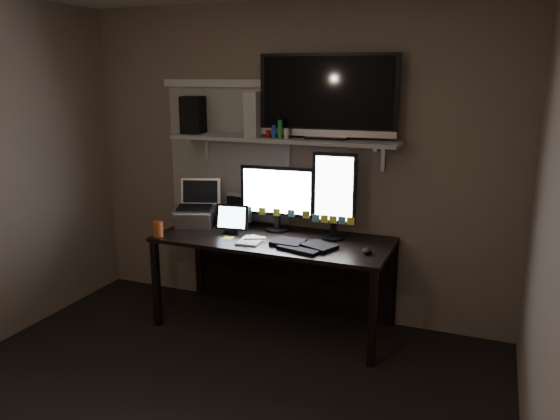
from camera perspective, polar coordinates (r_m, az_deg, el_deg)
The scene contains 19 objects.
back_wall at distance 4.42m, azimuth 1.13°, elevation 4.87°, with size 3.60×3.60×0.00m, color #786756.
right_wall at distance 2.41m, azimuth 27.15°, elevation -4.55°, with size 3.60×3.60×0.00m, color #786756.
window_blinds at distance 4.62m, azimuth -5.36°, elevation 5.84°, with size 1.10×0.02×1.10m, color beige.
desk at distance 4.36m, azimuth -0.08°, elevation -4.70°, with size 1.80×0.75×0.73m.
wall_shelf at distance 4.23m, azimuth 0.31°, elevation 7.40°, with size 1.80×0.35×0.03m, color #A3A29E.
monitor_landscape at distance 4.33m, azimuth -0.28°, elevation 1.25°, with size 0.61×0.06×0.53m, color black.
monitor_portrait at distance 4.12m, azimuth 5.69°, elevation 1.52°, with size 0.34×0.06×0.67m, color black.
keyboard at distance 3.99m, azimuth 2.45°, elevation -3.62°, with size 0.48×0.19×0.03m, color black.
mouse at distance 3.88m, azimuth 9.08°, elevation -4.23°, with size 0.07×0.10×0.04m, color black.
notepad at distance 4.10m, azimuth -3.09°, elevation -3.23°, with size 0.16×0.23×0.01m, color silver.
tablet at distance 4.30m, azimuth -4.96°, elevation -0.93°, with size 0.26×0.11×0.23m, color black.
file_sorter at distance 4.59m, azimuth -4.29°, elevation 0.12°, with size 0.19×0.09×0.25m, color black.
laptop at distance 4.52m, azimuth -8.96°, elevation 0.60°, with size 0.33×0.27×0.37m, color #BCBCC1.
cup at distance 4.32m, azimuth -12.64°, elevation -1.95°, with size 0.08×0.08×0.12m, color #9A431C.
sticky_notes at distance 4.20m, azimuth -3.42°, elevation -2.90°, with size 0.33×0.24×0.00m, color #F8FE45, non-canonical shape.
tv at distance 4.12m, azimuth 5.04°, elevation 11.72°, with size 1.04×0.19×0.62m, color black.
game_console at distance 4.30m, azimuth -2.43°, elevation 10.00°, with size 0.09×0.29×0.34m, color beige.
speaker at distance 4.57m, azimuth -9.07°, elevation 9.80°, with size 0.16×0.20×0.30m, color black.
bottles at distance 4.14m, azimuth -0.32°, elevation 8.41°, with size 0.21×0.05×0.13m, color #A50F0C, non-canonical shape.
Camera 1 is at (1.53, -2.29, 1.95)m, focal length 35.00 mm.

